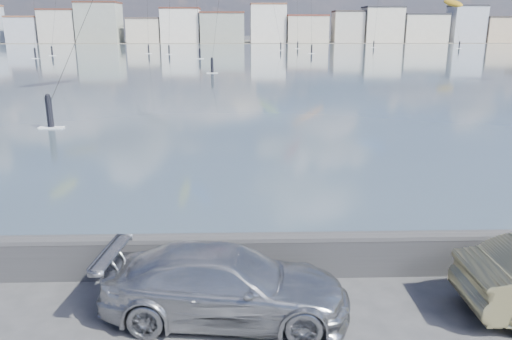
# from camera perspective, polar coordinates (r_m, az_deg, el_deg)

# --- Properties ---
(bay_water) EXTENTS (500.00, 177.00, 0.00)m
(bay_water) POSITION_cam_1_polar(r_m,az_deg,el_deg) (99.48, -2.14, 12.77)
(bay_water) COLOR #374950
(bay_water) RESTS_ON ground
(far_shore_strip) EXTENTS (500.00, 60.00, 0.00)m
(far_shore_strip) POSITION_cam_1_polar(r_m,az_deg,el_deg) (207.89, -1.96, 14.45)
(far_shore_strip) COLOR #4C473D
(far_shore_strip) RESTS_ON ground
(seawall) EXTENTS (400.00, 0.36, 1.08)m
(seawall) POSITION_cam_1_polar(r_m,az_deg,el_deg) (11.67, -4.79, -9.48)
(seawall) COLOR #28282B
(seawall) RESTS_ON ground
(far_buildings) EXTENTS (240.79, 13.26, 14.60)m
(far_buildings) POSITION_cam_1_polar(r_m,az_deg,el_deg) (193.82, -1.59, 16.12)
(far_buildings) COLOR silver
(far_buildings) RESTS_ON ground
(car_silver) EXTENTS (5.07, 2.49, 1.42)m
(car_silver) POSITION_cam_1_polar(r_m,az_deg,el_deg) (10.11, -3.46, -12.89)
(car_silver) COLOR #A8AAAF
(car_silver) RESTS_ON ground
(kitesurfer_12) EXTENTS (5.05, 18.31, 14.40)m
(kitesurfer_12) POSITION_cam_1_polar(r_m,az_deg,el_deg) (163.62, 21.59, 17.28)
(kitesurfer_12) COLOR #BF8C19
(kitesurfer_12) RESTS_ON ground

